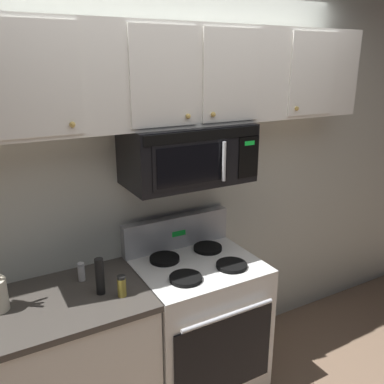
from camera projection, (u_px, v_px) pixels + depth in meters
back_wall at (170, 180)px, 2.72m from camera, size 5.20×0.10×2.70m
stove_range at (197, 323)px, 2.69m from camera, size 0.76×0.69×1.12m
over_range_microwave at (188, 154)px, 2.45m from camera, size 0.76×0.43×0.35m
upper_cabinets at (185, 76)px, 2.33m from camera, size 2.50×0.36×0.55m
counter_segment at (67, 369)px, 2.30m from camera, size 0.93×0.65×0.90m
salt_shaker at (81, 272)px, 2.34m from camera, size 0.04×0.04×0.11m
pepper_mill at (100, 276)px, 2.20m from camera, size 0.05×0.05×0.21m
spice_jar at (122, 286)px, 2.18m from camera, size 0.05×0.05×0.12m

